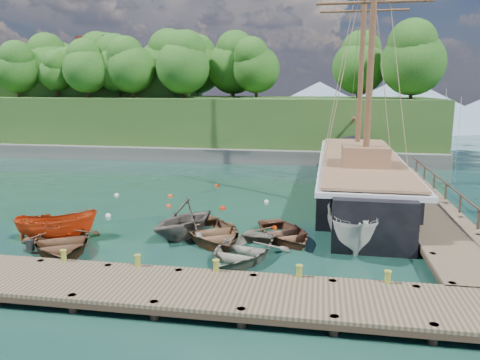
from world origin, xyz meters
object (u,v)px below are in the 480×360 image
object	(u,v)px
rowboat_3	(242,258)
schooner	(360,180)
rowboat_2	(212,240)
rowboat_4	(284,239)
rowboat_1	(184,237)
cabin_boat_white	(351,246)
motorboat_orange	(58,239)
rowboat_0	(62,250)

from	to	relation	value
rowboat_3	schooner	bearing A→B (deg)	78.26
rowboat_2	rowboat_4	size ratio (longest dim) A/B	1.20
rowboat_1	schooner	size ratio (longest dim) A/B	0.14
rowboat_1	rowboat_4	size ratio (longest dim) A/B	0.93
cabin_boat_white	schooner	bearing A→B (deg)	78.70
rowboat_4	schooner	world-z (taller)	schooner
rowboat_1	motorboat_orange	world-z (taller)	rowboat_1
rowboat_2	rowboat_3	distance (m)	2.77
rowboat_3	motorboat_orange	distance (m)	9.22
rowboat_3	cabin_boat_white	world-z (taller)	cabin_boat_white
rowboat_0	rowboat_2	world-z (taller)	rowboat_0
rowboat_4	motorboat_orange	distance (m)	10.89
rowboat_1	rowboat_0	bearing A→B (deg)	-123.05
rowboat_1	schooner	distance (m)	13.44
rowboat_4	motorboat_orange	world-z (taller)	motorboat_orange
rowboat_1	rowboat_4	distance (m)	4.85
rowboat_4	rowboat_0	bearing A→B (deg)	168.88
motorboat_orange	schooner	size ratio (longest dim) A/B	0.13
rowboat_2	rowboat_4	bearing A→B (deg)	-17.26
cabin_boat_white	schooner	distance (m)	9.97
cabin_boat_white	motorboat_orange	bearing A→B (deg)	-179.37
rowboat_0	cabin_boat_white	distance (m)	13.09
rowboat_2	rowboat_0	bearing A→B (deg)	171.86
rowboat_2	rowboat_4	world-z (taller)	rowboat_2
motorboat_orange	schooner	xyz separation A→B (m)	(14.90, 11.22, 1.17)
rowboat_0	rowboat_1	size ratio (longest dim) A/B	1.29
motorboat_orange	cabin_boat_white	world-z (taller)	cabin_boat_white
rowboat_0	rowboat_3	bearing A→B (deg)	-27.60
rowboat_3	cabin_boat_white	distance (m)	5.25
rowboat_1	cabin_boat_white	xyz separation A→B (m)	(7.90, 0.10, 0.00)
rowboat_1	rowboat_2	distance (m)	1.46
rowboat_3	rowboat_4	xyz separation A→B (m)	(1.58, 2.84, 0.00)
rowboat_0	rowboat_2	xyz separation A→B (m)	(6.33, 2.48, 0.00)
rowboat_2	motorboat_orange	bearing A→B (deg)	158.70
rowboat_1	cabin_boat_white	bearing A→B (deg)	28.85
rowboat_3	schooner	world-z (taller)	schooner
rowboat_4	schooner	distance (m)	10.36
rowboat_2	motorboat_orange	xyz separation A→B (m)	(-7.36, -1.07, 0.00)
rowboat_0	rowboat_1	bearing A→B (deg)	-1.41
rowboat_0	motorboat_orange	xyz separation A→B (m)	(-1.04, 1.41, 0.00)
rowboat_2	rowboat_4	distance (m)	3.46
rowboat_4	schooner	bearing A→B (deg)	36.73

